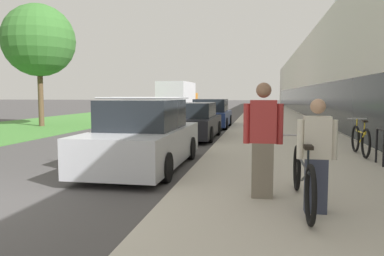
% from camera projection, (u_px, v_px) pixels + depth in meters
% --- Properties ---
extents(sidewalk_slab, '(4.79, 70.00, 0.11)m').
position_uv_depth(sidewalk_slab, '(274.00, 120.00, 24.88)').
color(sidewalk_slab, '#BCB5A5').
rests_on(sidewalk_slab, ground).
extents(storefront_facade, '(10.01, 70.00, 6.05)m').
position_uv_depth(storefront_facade, '(362.00, 79.00, 31.12)').
color(storefront_facade, silver).
rests_on(storefront_facade, ground).
extents(lawn_strip, '(7.55, 70.00, 0.03)m').
position_uv_depth(lawn_strip, '(110.00, 115.00, 31.17)').
color(lawn_strip, '#478438').
rests_on(lawn_strip, ground).
extents(tandem_bicycle, '(0.52, 2.53, 0.98)m').
position_uv_depth(tandem_bicycle, '(303.00, 178.00, 5.49)').
color(tandem_bicycle, black).
rests_on(tandem_bicycle, sidewalk_slab).
extents(person_rider, '(0.53, 0.21, 1.57)m').
position_uv_depth(person_rider, '(317.00, 156.00, 5.13)').
color(person_rider, '#33384C').
rests_on(person_rider, sidewalk_slab).
extents(person_bystander, '(0.62, 0.24, 1.82)m').
position_uv_depth(person_bystander, '(263.00, 140.00, 5.89)').
color(person_bystander, '#756B5B').
rests_on(person_bystander, sidewalk_slab).
extents(bike_rack_hoop, '(0.05, 0.60, 0.84)m').
position_uv_depth(bike_rack_hoop, '(380.00, 143.00, 8.66)').
color(bike_rack_hoop, black).
rests_on(bike_rack_hoop, sidewalk_slab).
extents(cruiser_bike_nearest, '(0.52, 1.84, 0.97)m').
position_uv_depth(cruiser_bike_nearest, '(360.00, 140.00, 10.05)').
color(cruiser_bike_nearest, black).
rests_on(cruiser_bike_nearest, sidewalk_slab).
extents(parked_sedan_curbside, '(1.96, 4.47, 1.68)m').
position_uv_depth(parked_sedan_curbside, '(144.00, 137.00, 8.83)').
color(parked_sedan_curbside, silver).
rests_on(parked_sedan_curbside, ground).
extents(vintage_roadster_curbside, '(1.78, 4.36, 1.41)m').
position_uv_depth(vintage_roadster_curbside, '(194.00, 122.00, 14.82)').
color(vintage_roadster_curbside, black).
rests_on(vintage_roadster_curbside, ground).
extents(parked_sedan_far, '(1.97, 4.03, 1.50)m').
position_uv_depth(parked_sedan_far, '(211.00, 115.00, 19.75)').
color(parked_sedan_far, navy).
rests_on(parked_sedan_far, ground).
extents(moving_truck, '(2.27, 7.01, 2.75)m').
position_uv_depth(moving_truck, '(178.00, 99.00, 31.20)').
color(moving_truck, orange).
rests_on(moving_truck, ground).
extents(street_tree_far, '(3.82, 3.82, 6.52)m').
position_uv_depth(street_tree_far, '(39.00, 41.00, 19.92)').
color(street_tree_far, brown).
rests_on(street_tree_far, ground).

